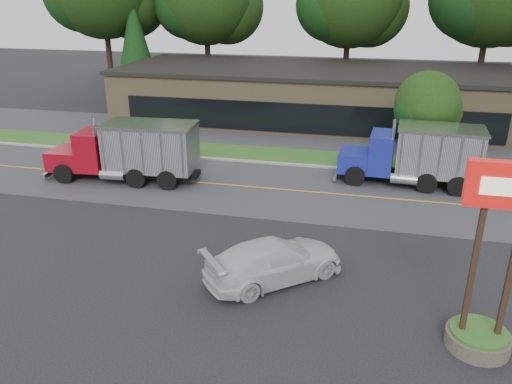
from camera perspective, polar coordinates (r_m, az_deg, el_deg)
ground at (r=20.16m, az=-8.39°, el=-8.38°), size 140.00×140.00×0.00m
road at (r=27.88m, az=-1.79°, el=0.68°), size 60.00×8.00×0.02m
center_line at (r=27.88m, az=-1.79°, el=0.68°), size 60.00×0.12×0.01m
curb at (r=31.71m, az=0.15°, el=3.35°), size 60.00×0.30×0.12m
grass_verge at (r=33.38m, az=0.84°, el=4.31°), size 60.00×3.40×0.03m
far_parking at (r=38.09m, az=2.46°, el=6.52°), size 60.00×7.00×0.02m
strip_mall at (r=43.13m, az=6.69°, el=10.95°), size 32.00×12.00×4.00m
bilo_sign at (r=16.25m, az=24.95°, el=-10.13°), size 2.20×1.90×5.95m
evergreen_left at (r=51.61m, az=-13.65°, el=16.19°), size 4.38×4.38×9.96m
tree_verge at (r=31.97m, az=19.05°, el=9.21°), size 4.09×3.85×5.83m
dump_truck_red at (r=29.09m, az=-14.08°, el=4.70°), size 8.78×3.11×3.36m
dump_truck_blue at (r=28.94m, az=18.03°, el=4.17°), size 7.79×3.11×3.36m
rally_car at (r=18.78m, az=2.11°, el=-7.81°), size 5.49×5.21×1.56m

